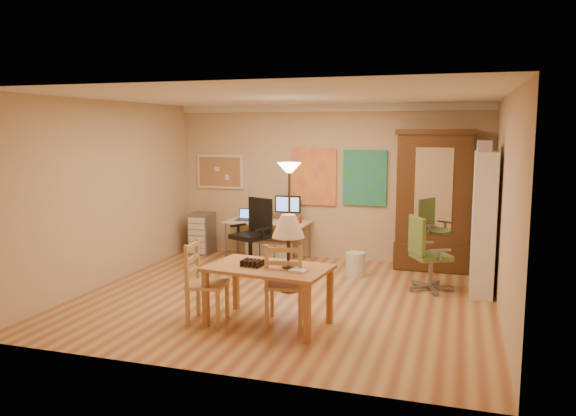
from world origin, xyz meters
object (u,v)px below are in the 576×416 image
(office_chair_black, at_px, (252,249))
(armoire, at_px, (434,209))
(computer_desk, at_px, (270,236))
(office_chair_green, at_px, (428,271))
(bookshelf, at_px, (483,224))
(dining_table, at_px, (275,256))

(office_chair_black, distance_m, armoire, 3.04)
(computer_desk, xyz_separation_m, office_chair_green, (2.80, -1.21, -0.13))
(armoire, height_order, bookshelf, armoire)
(armoire, bearing_deg, computer_desk, -178.25)
(office_chair_green, xyz_separation_m, armoire, (-0.01, 1.29, 0.71))
(office_chair_black, distance_m, office_chair_green, 2.92)
(dining_table, bearing_deg, bookshelf, 41.91)
(dining_table, height_order, bookshelf, bookshelf)
(armoire, bearing_deg, bookshelf, -59.30)
(computer_desk, distance_m, office_chair_green, 3.05)
(computer_desk, height_order, office_chair_green, computer_desk)
(dining_table, height_order, computer_desk, dining_table)
(computer_desk, distance_m, bookshelf, 3.74)
(computer_desk, bearing_deg, dining_table, -69.83)
(office_chair_black, xyz_separation_m, armoire, (2.86, 0.78, 0.69))
(office_chair_black, xyz_separation_m, bookshelf, (3.59, -0.45, 0.68))
(dining_table, distance_m, bookshelf, 3.13)
(office_chair_green, distance_m, armoire, 1.48)
(office_chair_green, relative_size, armoire, 0.47)
(computer_desk, xyz_separation_m, bookshelf, (3.51, -1.14, 0.58))
(dining_table, relative_size, computer_desk, 1.01)
(office_chair_green, height_order, bookshelf, bookshelf)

